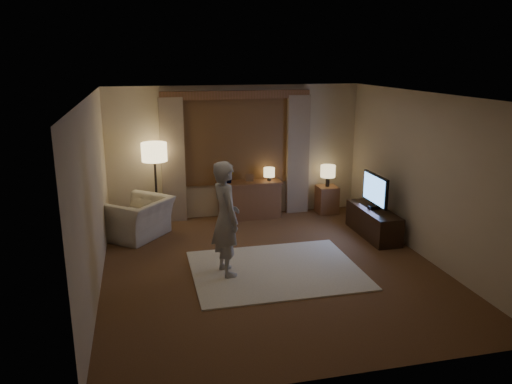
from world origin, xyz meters
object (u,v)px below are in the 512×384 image
object	(u,v)px
armchair	(138,218)
person	(226,218)
sideboard	(250,201)
tv_stand	(373,222)
side_table	(327,200)

from	to	relation	value
armchair	person	bearing A→B (deg)	72.80
sideboard	tv_stand	world-z (taller)	sideboard
side_table	tv_stand	world-z (taller)	side_table
side_table	tv_stand	xyz separation A→B (m)	(0.32, -1.48, -0.03)
sideboard	armchair	xyz separation A→B (m)	(-2.18, -0.64, -0.00)
sideboard	side_table	xyz separation A→B (m)	(1.62, -0.05, -0.07)
sideboard	tv_stand	distance (m)	2.47
sideboard	person	distance (m)	2.76
sideboard	side_table	bearing A→B (deg)	-1.77
armchair	side_table	xyz separation A→B (m)	(3.80, 0.59, -0.07)
sideboard	side_table	size ratio (longest dim) A/B	2.14
side_table	sideboard	bearing A→B (deg)	178.23
sideboard	person	world-z (taller)	person
side_table	tv_stand	distance (m)	1.51
sideboard	person	bearing A→B (deg)	-109.71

